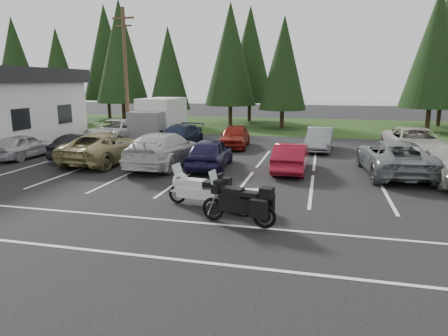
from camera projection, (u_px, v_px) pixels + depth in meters
ground at (224, 192)px, 15.07m from camera, size 120.00×120.00×0.00m
grass_strip at (284, 125)px, 37.85m from camera, size 80.00×16.00×0.01m
lake_water at (326, 107)px, 66.35m from camera, size 70.00×50.00×0.02m
utility_pole at (126, 72)px, 27.79m from camera, size 1.60×0.26×9.00m
box_truck at (157, 119)px, 28.49m from camera, size 2.40×5.60×2.90m
stall_markings at (235, 179)px, 16.96m from camera, size 32.00×16.00×0.01m
conifer_0 at (15, 61)px, 41.62m from camera, size 4.58×4.58×10.66m
conifer_1 at (58, 68)px, 39.17m from camera, size 3.96×3.96×9.22m
conifer_2 at (121, 52)px, 38.96m from camera, size 5.10×5.10×11.89m
conifer_3 at (169, 68)px, 36.71m from camera, size 3.87×3.87×9.02m
conifer_4 at (231, 54)px, 36.59m from camera, size 4.80×4.80×11.17m
conifer_5 at (284, 63)px, 34.38m from camera, size 4.14×4.14×9.63m
conifer_6 at (436, 48)px, 31.84m from camera, size 4.93×4.93×11.48m
conifer_back_a at (106, 53)px, 43.83m from camera, size 5.28×5.28×12.30m
conifer_back_b at (250, 55)px, 40.67m from camera, size 4.97×4.97×11.58m
conifer_back_c at (447, 43)px, 35.67m from camera, size 5.50×5.50×12.81m
car_near_0 at (24, 146)px, 21.64m from camera, size 1.71×3.94×1.32m
car_near_1 at (83, 146)px, 21.48m from camera, size 1.65×4.11×1.33m
car_near_2 at (107, 147)px, 20.46m from camera, size 2.88×5.74×1.56m
car_near_3 at (164, 149)px, 19.55m from camera, size 2.50×5.79×1.66m
car_near_4 at (210, 153)px, 19.07m from camera, size 1.98×4.37×1.46m
car_near_5 at (291, 157)px, 18.34m from camera, size 1.47×4.06×1.33m
car_near_6 at (394, 158)px, 17.66m from camera, size 3.02×5.78×1.56m
car_far_0 at (116, 131)px, 27.22m from camera, size 2.96×5.77×1.56m
car_far_1 at (179, 136)px, 25.50m from camera, size 2.35×4.87×1.37m
car_far_2 at (235, 136)px, 25.11m from camera, size 2.04×4.32×1.43m
car_far_3 at (320, 139)px, 24.03m from camera, size 1.71×4.21×1.36m
car_far_4 at (415, 142)px, 22.00m from camera, size 2.95×5.86×1.59m
touring_motorcycle at (199, 186)px, 13.19m from camera, size 2.61×1.10×1.40m
cargo_trailer at (244, 201)px, 12.63m from camera, size 1.65×1.08×0.71m
adventure_motorcycle at (238, 199)px, 11.45m from camera, size 2.69×1.38×1.56m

